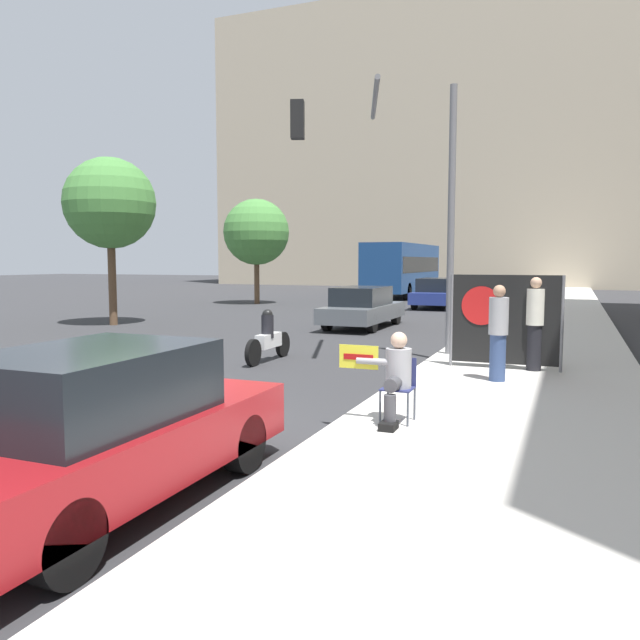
{
  "coord_description": "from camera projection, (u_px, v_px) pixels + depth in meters",
  "views": [
    {
      "loc": [
        4.95,
        -6.33,
        2.3
      ],
      "look_at": [
        0.71,
        4.12,
        1.23
      ],
      "focal_mm": 35.0,
      "sensor_mm": 36.0,
      "label": 1
    }
  ],
  "objects": [
    {
      "name": "protest_banner",
      "position": [
        504.0,
        319.0,
        12.23
      ],
      "size": [
        2.16,
        0.06,
        1.85
      ],
      "color": "slate",
      "rests_on": "sidewalk_curb"
    },
    {
      "name": "car_on_road_midblock",
      "position": [
        437.0,
        293.0,
        30.43
      ],
      "size": [
        1.85,
        4.59,
        1.46
      ],
      "color": "navy",
      "rests_on": "ground_plane"
    },
    {
      "name": "ground_plane",
      "position": [
        147.0,
        442.0,
        7.92
      ],
      "size": [
        160.0,
        160.0,
        0.0
      ],
      "primitive_type": "plane",
      "color": "#303033"
    },
    {
      "name": "motorcycle_on_road",
      "position": [
        268.0,
        339.0,
        14.25
      ],
      "size": [
        0.28,
        2.1,
        1.21
      ],
      "color": "white",
      "rests_on": "ground_plane"
    },
    {
      "name": "traffic_light_pole",
      "position": [
        394.0,
        173.0,
        14.01
      ],
      "size": [
        3.56,
        3.32,
        6.01
      ],
      "color": "slate",
      "rests_on": "sidewalk_curb"
    },
    {
      "name": "street_tree_midblock",
      "position": [
        256.0,
        232.0,
        33.12
      ],
      "size": [
        3.5,
        3.5,
        5.58
      ],
      "color": "brown",
      "rests_on": "ground_plane"
    },
    {
      "name": "parked_car_curbside",
      "position": [
        101.0,
        428.0,
        5.79
      ],
      "size": [
        1.74,
        4.16,
        1.51
      ],
      "color": "maroon",
      "rests_on": "ground_plane"
    },
    {
      "name": "car_on_road_nearest",
      "position": [
        363.0,
        307.0,
        21.46
      ],
      "size": [
        1.77,
        4.67,
        1.41
      ],
      "color": "#565B60",
      "rests_on": "ground_plane"
    },
    {
      "name": "jogger_on_sidewalk",
      "position": [
        498.0,
        332.0,
        11.0
      ],
      "size": [
        0.34,
        0.34,
        1.7
      ],
      "rotation": [
        0.0,
        0.0,
        3.35
      ],
      "color": "#334775",
      "rests_on": "sidewalk_curb"
    },
    {
      "name": "street_tree_near_curb",
      "position": [
        110.0,
        204.0,
        22.03
      ],
      "size": [
        3.21,
        3.21,
        5.94
      ],
      "color": "brown",
      "rests_on": "ground_plane"
    },
    {
      "name": "sidewalk_curb",
      "position": [
        545.0,
        329.0,
        20.18
      ],
      "size": [
        4.21,
        90.0,
        0.17
      ],
      "primitive_type": "cube",
      "color": "beige",
      "rests_on": "ground_plane"
    },
    {
      "name": "seated_protester",
      "position": [
        395.0,
        375.0,
        8.16
      ],
      "size": [
        1.0,
        0.77,
        1.2
      ],
      "rotation": [
        0.0,
        0.0,
        0.24
      ],
      "color": "#474C56",
      "rests_on": "sidewalk_curb"
    },
    {
      "name": "city_bus_on_road",
      "position": [
        403.0,
        267.0,
        39.43
      ],
      "size": [
        2.53,
        10.2,
        3.34
      ],
      "color": "navy",
      "rests_on": "ground_plane"
    },
    {
      "name": "building_backdrop_far",
      "position": [
        496.0,
        146.0,
        57.06
      ],
      "size": [
        52.0,
        12.0,
        25.62
      ],
      "color": "tan",
      "rests_on": "ground_plane"
    },
    {
      "name": "pedestrian_behind",
      "position": [
        535.0,
        323.0,
        12.05
      ],
      "size": [
        0.34,
        0.34,
        1.82
      ],
      "rotation": [
        0.0,
        0.0,
        1.12
      ],
      "color": "black",
      "rests_on": "sidewalk_curb"
    }
  ]
}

